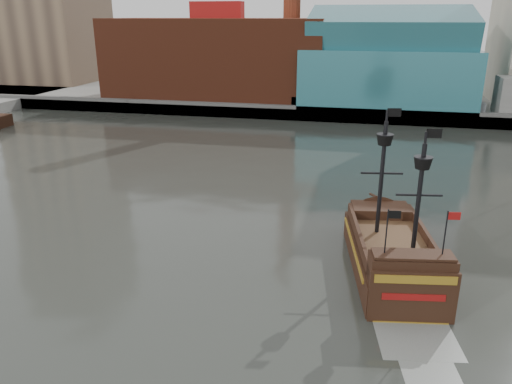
# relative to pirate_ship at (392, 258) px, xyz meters

# --- Properties ---
(ground) EXTENTS (400.00, 400.00, 0.00)m
(ground) POSITION_rel_pirate_ship_xyz_m (-9.81, -9.14, -1.12)
(ground) COLOR #282A25
(ground) RESTS_ON ground
(promenade_far) EXTENTS (220.00, 60.00, 2.00)m
(promenade_far) POSITION_rel_pirate_ship_xyz_m (-9.81, 82.86, -0.12)
(promenade_far) COLOR slate
(promenade_far) RESTS_ON ground
(seawall) EXTENTS (220.00, 1.00, 2.60)m
(seawall) POSITION_rel_pirate_ship_xyz_m (-9.81, 53.36, 0.18)
(seawall) COLOR #4C4C49
(seawall) RESTS_ON ground
(pirate_ship) EXTENTS (7.51, 17.13, 12.39)m
(pirate_ship) POSITION_rel_pirate_ship_xyz_m (0.00, 0.00, 0.00)
(pirate_ship) COLOR black
(pirate_ship) RESTS_ON ground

